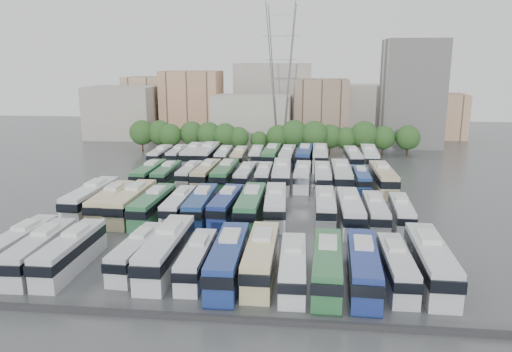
# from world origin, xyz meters

# --- Properties ---
(ground) EXTENTS (220.00, 220.00, 0.00)m
(ground) POSITION_xyz_m (0.00, 0.00, 0.00)
(ground) COLOR #424447
(ground) RESTS_ON ground
(parapet) EXTENTS (56.00, 0.50, 0.50)m
(parapet) POSITION_xyz_m (0.00, -33.00, 0.25)
(parapet) COLOR #2D2D30
(parapet) RESTS_ON ground
(tree_line) EXTENTS (66.49, 7.59, 7.98)m
(tree_line) POSITION_xyz_m (-0.11, 42.11, 4.35)
(tree_line) COLOR black
(tree_line) RESTS_ON ground
(city_buildings) EXTENTS (102.00, 35.00, 20.00)m
(city_buildings) POSITION_xyz_m (-7.46, 71.86, 7.87)
(city_buildings) COLOR #9E998E
(city_buildings) RESTS_ON ground
(apartment_tower) EXTENTS (14.00, 14.00, 26.00)m
(apartment_tower) POSITION_xyz_m (34.00, 58.00, 13.00)
(apartment_tower) COLOR silver
(apartment_tower) RESTS_ON ground
(electricity_pylon) EXTENTS (9.00, 6.91, 33.83)m
(electricity_pylon) POSITION_xyz_m (2.00, 50.00, 18.66)
(electricity_pylon) COLOR slate
(electricity_pylon) RESTS_ON ground
(bus_r0_s0) EXTENTS (2.90, 12.20, 3.81)m
(bus_r0_s0) POSITION_xyz_m (-21.37, -22.82, 1.87)
(bus_r0_s0) COLOR silver
(bus_r0_s0) RESTS_ON ground
(bus_r0_s1) EXTENTS (3.20, 12.57, 3.92)m
(bus_r0_s1) POSITION_xyz_m (-18.17, -24.34, 1.92)
(bus_r0_s1) COLOR silver
(bus_r0_s1) RESTS_ON ground
(bus_r0_s2) EXTENTS (2.74, 12.47, 3.91)m
(bus_r0_s2) POSITION_xyz_m (-14.92, -24.19, 1.92)
(bus_r0_s2) COLOR silver
(bus_r0_s2) RESTS_ON ground
(bus_r0_s4) EXTENTS (3.01, 11.32, 3.52)m
(bus_r0_s4) POSITION_xyz_m (-8.19, -22.97, 1.73)
(bus_r0_s4) COLOR silver
(bus_r0_s4) RESTS_ON ground
(bus_r0_s5) EXTENTS (2.99, 13.62, 4.27)m
(bus_r0_s5) POSITION_xyz_m (-5.05, -23.15, 2.10)
(bus_r0_s5) COLOR silver
(bus_r0_s5) RESTS_ON ground
(bus_r0_s6) EXTENTS (2.58, 11.00, 3.44)m
(bus_r0_s6) POSITION_xyz_m (-1.57, -24.18, 1.69)
(bus_r0_s6) COLOR silver
(bus_r0_s6) RESTS_ON ground
(bus_r0_s7) EXTENTS (3.20, 13.35, 4.17)m
(bus_r0_s7) POSITION_xyz_m (1.70, -24.66, 2.05)
(bus_r0_s7) COLOR navy
(bus_r0_s7) RESTS_ON ground
(bus_r0_s8) EXTENTS (2.92, 13.04, 4.08)m
(bus_r0_s8) POSITION_xyz_m (4.90, -23.75, 2.01)
(bus_r0_s8) COLOR beige
(bus_r0_s8) RESTS_ON ground
(bus_r0_s9) EXTENTS (2.76, 11.59, 3.62)m
(bus_r0_s9) POSITION_xyz_m (8.13, -25.18, 1.78)
(bus_r0_s9) COLOR silver
(bus_r0_s9) RESTS_ON ground
(bus_r0_s10) EXTENTS (3.21, 12.85, 4.00)m
(bus_r0_s10) POSITION_xyz_m (11.42, -24.92, 1.97)
(bus_r0_s10) COLOR #307140
(bus_r0_s10) RESTS_ON ground
(bus_r0_s11) EXTENTS (3.29, 12.95, 4.03)m
(bus_r0_s11) POSITION_xyz_m (14.86, -24.82, 1.98)
(bus_r0_s11) COLOR navy
(bus_r0_s11) RESTS_ON ground
(bus_r0_s12) EXTENTS (2.62, 11.56, 3.62)m
(bus_r0_s12) POSITION_xyz_m (18.11, -24.00, 1.78)
(bus_r0_s12) COLOR silver
(bus_r0_s12) RESTS_ON ground
(bus_r0_s13) EXTENTS (3.17, 13.73, 4.30)m
(bus_r0_s13) POSITION_xyz_m (21.47, -23.17, 2.11)
(bus_r0_s13) COLOR silver
(bus_r0_s13) RESTS_ON ground
(bus_r1_s0) EXTENTS (3.30, 13.50, 4.21)m
(bus_r1_s0) POSITION_xyz_m (-21.26, -5.15, 2.07)
(bus_r1_s0) COLOR silver
(bus_r1_s0) RESTS_ON ground
(bus_r1_s1) EXTENTS (3.04, 12.61, 3.94)m
(bus_r1_s1) POSITION_xyz_m (-18.01, -6.02, 1.93)
(bus_r1_s1) COLOR beige
(bus_r1_s1) RESTS_ON ground
(bus_r1_s2) EXTENTS (3.10, 13.39, 4.19)m
(bus_r1_s2) POSITION_xyz_m (-14.83, -6.34, 2.06)
(bus_r1_s2) COLOR beige
(bus_r1_s2) RESTS_ON ground
(bus_r1_s3) EXTENTS (3.18, 12.68, 3.95)m
(bus_r1_s3) POSITION_xyz_m (-11.62, -7.09, 1.94)
(bus_r1_s3) COLOR #307045
(bus_r1_s3) RESTS_ON ground
(bus_r1_s4) EXTENTS (2.54, 11.47, 3.59)m
(bus_r1_s4) POSITION_xyz_m (-8.23, -6.22, 1.76)
(bus_r1_s4) COLOR silver
(bus_r1_s4) RESTS_ON ground
(bus_r1_s5) EXTENTS (3.01, 12.61, 3.94)m
(bus_r1_s5) POSITION_xyz_m (-5.13, -6.41, 1.93)
(bus_r1_s5) COLOR navy
(bus_r1_s5) RESTS_ON ground
(bus_r1_s6) EXTENTS (3.25, 12.30, 3.82)m
(bus_r1_s6) POSITION_xyz_m (-1.77, -5.71, 1.88)
(bus_r1_s6) COLOR navy
(bus_r1_s6) RESTS_ON ground
(bus_r1_s7) EXTENTS (2.94, 13.41, 4.21)m
(bus_r1_s7) POSITION_xyz_m (1.72, -6.40, 2.07)
(bus_r1_s7) COLOR #317347
(bus_r1_s7) RESTS_ON ground
(bus_r1_s8) EXTENTS (3.47, 13.02, 4.05)m
(bus_r1_s8) POSITION_xyz_m (4.98, -5.20, 1.99)
(bus_r1_s8) COLOR silver
(bus_r1_s8) RESTS_ON ground
(bus_r1_s10) EXTENTS (2.63, 11.98, 3.76)m
(bus_r1_s10) POSITION_xyz_m (11.68, -4.88, 1.84)
(bus_r1_s10) COLOR silver
(bus_r1_s10) RESTS_ON ground
(bus_r1_s11) EXTENTS (3.10, 13.07, 4.08)m
(bus_r1_s11) POSITION_xyz_m (14.86, -7.01, 2.00)
(bus_r1_s11) COLOR silver
(bus_r1_s11) RESTS_ON ground
(bus_r1_s12) EXTENTS (2.57, 11.70, 3.67)m
(bus_r1_s12) POSITION_xyz_m (18.15, -6.57, 1.80)
(bus_r1_s12) COLOR silver
(bus_r1_s12) RESTS_ON ground
(bus_r1_s13) EXTENTS (2.85, 11.03, 3.43)m
(bus_r1_s13) POSITION_xyz_m (21.60, -5.86, 1.69)
(bus_r1_s13) COLOR silver
(bus_r1_s13) RESTS_ON ground
(bus_r2_s1) EXTENTS (2.87, 12.45, 3.89)m
(bus_r2_s1) POSITION_xyz_m (-18.05, 10.97, 1.91)
(bus_r2_s1) COLOR #2D6B3D
(bus_r2_s1) RESTS_ON ground
(bus_r2_s2) EXTENTS (2.72, 11.82, 3.70)m
(bus_r2_s2) POSITION_xyz_m (-15.07, 11.20, 1.82)
(bus_r2_s2) COLOR #2A623C
(bus_r2_s2) RESTS_ON ground
(bus_r2_s3) EXTENTS (2.52, 10.88, 3.40)m
(bus_r2_s3) POSITION_xyz_m (-11.54, 13.14, 1.67)
(bus_r2_s3) COLOR silver
(bus_r2_s3) RESTS_ON ground
(bus_r2_s4) EXTENTS (3.10, 12.54, 3.91)m
(bus_r2_s4) POSITION_xyz_m (-8.29, 12.17, 1.92)
(bus_r2_s4) COLOR tan
(bus_r2_s4) RESTS_ON ground
(bus_r2_s5) EXTENTS (3.09, 13.06, 4.08)m
(bus_r2_s5) POSITION_xyz_m (-4.92, 11.78, 2.00)
(bus_r2_s5) COLOR #2C6739
(bus_r2_s5) RESTS_ON ground
(bus_r2_s6) EXTENTS (2.74, 11.25, 3.51)m
(bus_r2_s6) POSITION_xyz_m (-1.58, 12.45, 1.72)
(bus_r2_s6) COLOR silver
(bus_r2_s6) RESTS_ON ground
(bus_r2_s7) EXTENTS (2.54, 11.02, 3.45)m
(bus_r2_s7) POSITION_xyz_m (1.59, 13.29, 1.69)
(bus_r2_s7) COLOR silver
(bus_r2_s7) RESTS_ON ground
(bus_r2_s8) EXTENTS (3.42, 13.75, 4.29)m
(bus_r2_s8) POSITION_xyz_m (4.74, 12.13, 2.10)
(bus_r2_s8) COLOR silver
(bus_r2_s8) RESTS_ON ground
(bus_r2_s9) EXTENTS (2.89, 12.15, 3.80)m
(bus_r2_s9) POSITION_xyz_m (8.24, 13.03, 1.86)
(bus_r2_s9) COLOR silver
(bus_r2_s9) RESTS_ON ground
(bus_r2_s10) EXTENTS (2.80, 12.51, 3.92)m
(bus_r2_s10) POSITION_xyz_m (11.62, 12.18, 1.92)
(bus_r2_s10) COLOR silver
(bus_r2_s10) RESTS_ON ground
(bus_r2_s11) EXTENTS (3.10, 13.69, 4.29)m
(bus_r2_s11) POSITION_xyz_m (14.76, 12.41, 2.11)
(bus_r2_s11) COLOR silver
(bus_r2_s11) RESTS_ON ground
(bus_r2_s12) EXTENTS (2.44, 10.90, 3.42)m
(bus_r2_s12) POSITION_xyz_m (18.11, 12.55, 1.68)
(bus_r2_s12) COLOR navy
(bus_r2_s12) RESTS_ON ground
(bus_r2_s13) EXTENTS (3.39, 13.75, 4.29)m
(bus_r2_s13) POSITION_xyz_m (21.53, 11.62, 2.11)
(bus_r2_s13) COLOR beige
(bus_r2_s13) RESTS_ON ground
(bus_r3_s0) EXTENTS (2.45, 11.00, 3.45)m
(bus_r3_s0) POSITION_xyz_m (-21.69, 29.28, 1.69)
(bus_r3_s0) COLOR silver
(bus_r3_s0) RESTS_ON ground
(bus_r3_s1) EXTENTS (2.54, 11.03, 3.45)m
(bus_r3_s1) POSITION_xyz_m (-18.23, 30.01, 1.69)
(bus_r3_s1) COLOR silver
(bus_r3_s1) RESTS_ON ground
(bus_r3_s2) EXTENTS (3.22, 13.14, 4.10)m
(bus_r3_s2) POSITION_xyz_m (-14.67, 28.98, 2.01)
(bus_r3_s2) COLOR silver
(bus_r3_s2) RESTS_ON ground
(bus_r3_s3) EXTENTS (3.10, 13.66, 4.28)m
(bus_r3_s3) POSITION_xyz_m (-11.60, 28.77, 2.10)
(bus_r3_s3) COLOR silver
(bus_r3_s3) RESTS_ON ground
(bus_r3_s4) EXTENTS (2.81, 11.30, 3.52)m
(bus_r3_s4) POSITION_xyz_m (-8.34, 29.54, 1.73)
(bus_r3_s4) COLOR silver
(bus_r3_s4) RESTS_ON ground
(bus_r3_s5) EXTENTS (2.64, 11.27, 3.52)m
(bus_r3_s5) POSITION_xyz_m (-5.00, 29.14, 1.73)
(bus_r3_s5) COLOR beige
(bus_r3_s5) RESTS_ON ground
(bus_r3_s6) EXTENTS (2.72, 11.08, 3.45)m
(bus_r3_s6) POSITION_xyz_m (-1.72, 31.18, 1.70)
(bus_r3_s6) COLOR silver
(bus_r3_s6) RESTS_ON ground
(bus_r3_s7) EXTENTS (3.34, 13.17, 4.10)m
(bus_r3_s7) POSITION_xyz_m (1.61, 29.25, 2.01)
(bus_r3_s7) COLOR #30713E
(bus_r3_s7) RESTS_ON ground
(bus_r3_s8) EXTENTS (3.16, 12.44, 3.88)m
(bus_r3_s8) POSITION_xyz_m (4.83, 29.44, 1.90)
(bus_r3_s8) COLOR silver
(bus_r3_s8) RESTS_ON ground
(bus_r3_s9) EXTENTS (3.50, 13.42, 4.18)m
(bus_r3_s9) POSITION_xyz_m (8.29, 29.48, 2.05)
(bus_r3_s9) COLOR navy
(bus_r3_s9) RESTS_ON ground
(bus_r3_s10) EXTENTS (3.09, 13.58, 4.25)m
(bus_r3_s10) POSITION_xyz_m (11.42, 29.43, 2.09)
(bus_r3_s10) COLOR silver
(bus_r3_s10) RESTS_ON ground
(bus_r3_s12) EXTENTS (3.25, 12.28, 3.82)m
(bus_r3_s12) POSITION_xyz_m (18.00, 29.78, 1.87)
(bus_r3_s12) COLOR silver
(bus_r3_s12) RESTS_ON ground
(bus_r3_s13) EXTENTS (3.41, 13.61, 4.24)m
(bus_r3_s13) POSITION_xyz_m (21.24, 29.64, 2.08)
(bus_r3_s13) COLOR silver
(bus_r3_s13) RESTS_ON ground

